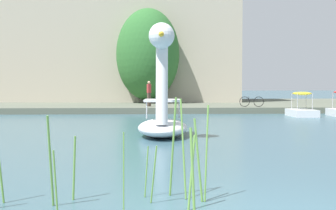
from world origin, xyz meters
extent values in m
cube|color=#5B6051|center=(0.00, 31.99, 0.20)|extent=(150.12, 20.98, 0.40)
ellipsoid|color=white|center=(-1.17, 9.55, 0.31)|extent=(1.95, 3.42, 0.61)
cylinder|color=white|center=(-1.24, 8.49, 1.94)|extent=(0.45, 0.85, 2.94)
sphere|color=white|center=(-1.25, 8.27, 3.40)|extent=(0.89, 0.89, 0.84)
cone|color=yellow|center=(-1.27, 7.93, 3.40)|extent=(0.49, 0.57, 0.46)
cube|color=white|center=(-1.16, 9.81, 1.27)|extent=(1.40, 1.53, 0.08)
cylinder|color=silver|center=(-1.75, 9.85, 0.94)|extent=(0.04, 0.04, 0.66)
cylinder|color=silver|center=(-0.57, 9.78, 0.94)|extent=(0.04, 0.04, 0.66)
cube|color=white|center=(7.52, 19.06, 0.21)|extent=(1.40, 2.35, 0.42)
ellipsoid|color=yellow|center=(7.52, 19.06, 1.37)|extent=(1.14, 1.32, 0.20)
cylinder|color=#B7B7BF|center=(7.09, 19.59, 0.89)|extent=(0.04, 0.04, 0.95)
cylinder|color=#B7B7BF|center=(7.98, 19.57, 0.89)|extent=(0.04, 0.04, 0.95)
cylinder|color=#B7B7BF|center=(7.06, 18.56, 0.89)|extent=(0.04, 0.04, 0.95)
cylinder|color=#B7B7BF|center=(7.95, 18.54, 0.89)|extent=(0.04, 0.04, 0.95)
cylinder|color=#B7B7BF|center=(9.70, 19.70, 0.94)|extent=(0.04, 0.04, 1.01)
cylinder|color=#4C3823|center=(-1.72, 29.97, 1.57)|extent=(0.40, 0.40, 2.33)
ellipsoid|color=#2D662D|center=(-1.72, 29.97, 4.54)|extent=(7.48, 7.63, 7.80)
cube|color=#47382D|center=(-1.63, 23.76, 0.88)|extent=(0.28, 0.28, 0.95)
cube|color=#A53333|center=(-1.63, 23.76, 1.66)|extent=(0.32, 0.31, 0.62)
sphere|color=tan|center=(-1.63, 23.76, 2.08)|extent=(0.21, 0.21, 0.21)
torus|color=black|center=(5.91, 22.74, 0.76)|extent=(0.71, 0.09, 0.70)
torus|color=black|center=(4.94, 22.81, 0.76)|extent=(0.71, 0.09, 0.70)
cube|color=black|center=(5.43, 22.78, 0.87)|extent=(0.87, 0.10, 0.04)
cylinder|color=black|center=(5.23, 22.79, 0.97)|extent=(0.03, 0.03, 0.30)
cube|color=#B2A893|center=(-4.38, 36.99, 7.15)|extent=(23.53, 13.32, 13.49)
cylinder|color=#669942|center=(-1.08, 0.81, 0.53)|extent=(0.13, 0.15, 1.06)
cylinder|color=#669942|center=(-1.14, 1.43, 0.78)|extent=(0.10, 0.24, 1.56)
cylinder|color=#669942|center=(-2.83, 0.14, 0.48)|extent=(0.08, 0.04, 0.96)
cylinder|color=#669942|center=(-3.10, 1.00, 0.67)|extent=(0.06, 0.21, 1.34)
cylinder|color=#669942|center=(-0.93, 1.20, 0.63)|extent=(0.15, 0.08, 1.27)
cylinder|color=#669942|center=(-2.00, 0.24, 0.59)|extent=(0.02, 0.10, 1.17)
cylinder|color=#669942|center=(-2.83, 1.38, 0.49)|extent=(0.07, 0.04, 0.99)
cylinder|color=#669942|center=(-0.80, 1.23, 0.73)|extent=(0.09, 0.14, 1.47)
cylinder|color=#669942|center=(-1.30, 1.53, 0.79)|extent=(0.12, 0.12, 1.58)
cylinder|color=#669942|center=(-1.15, -0.01, 0.62)|extent=(0.08, 0.18, 1.24)
cylinder|color=#669942|center=(-1.72, 1.49, 0.41)|extent=(0.07, 0.04, 0.81)
cylinder|color=#669942|center=(-1.61, 1.12, 0.44)|extent=(0.11, 0.09, 0.87)
camera|label=1|loc=(-1.69, -4.90, 1.74)|focal=43.59mm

